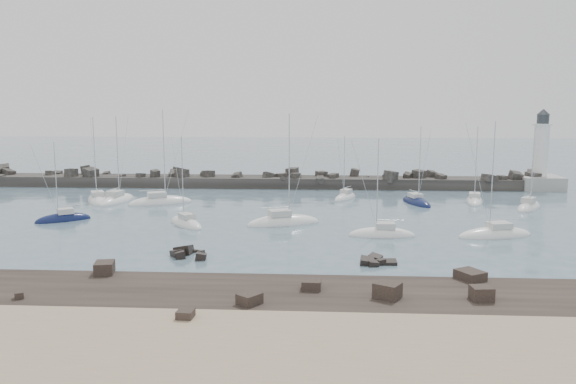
% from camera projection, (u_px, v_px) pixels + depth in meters
% --- Properties ---
extents(ground, '(400.00, 400.00, 0.00)m').
position_uv_depth(ground, '(242.00, 234.00, 63.40)').
color(ground, slate).
rests_on(ground, ground).
extents(sand_strip, '(140.00, 14.00, 1.00)m').
position_uv_depth(sand_strip, '(163.00, 362.00, 31.83)').
color(sand_strip, tan).
rests_on(sand_strip, ground).
extents(rock_shelf, '(140.00, 12.83, 1.83)m').
position_uv_depth(rock_shelf, '(198.00, 301.00, 41.70)').
color(rock_shelf, black).
rests_on(rock_shelf, ground).
extents(rock_cluster_near, '(3.96, 3.94, 1.82)m').
position_uv_depth(rock_cluster_near, '(186.00, 254.00, 54.55)').
color(rock_cluster_near, black).
rests_on(rock_cluster_near, ground).
extents(rock_cluster_far, '(3.52, 3.28, 1.42)m').
position_uv_depth(rock_cluster_far, '(376.00, 263.00, 51.69)').
color(rock_cluster_far, black).
rests_on(rock_cluster_far, ground).
extents(breakwater, '(115.00, 7.54, 5.09)m').
position_uv_depth(breakwater, '(230.00, 184.00, 101.27)').
color(breakwater, '#2B2926').
rests_on(breakwater, ground).
extents(lighthouse, '(7.00, 7.00, 14.60)m').
position_uv_depth(lighthouse, '(539.00, 171.00, 97.75)').
color(lighthouse, '#999994').
rests_on(lighthouse, ground).
extents(sailboat_1, '(6.51, 8.94, 13.77)m').
position_uv_depth(sailboat_1, '(98.00, 201.00, 84.98)').
color(sailboat_1, white).
rests_on(sailboat_1, ground).
extents(sailboat_2, '(6.73, 5.59, 10.90)m').
position_uv_depth(sailboat_2, '(63.00, 220.00, 70.87)').
color(sailboat_2, '#101943').
rests_on(sailboat_2, ground).
extents(sailboat_3, '(4.31, 9.08, 13.90)m').
position_uv_depth(sailboat_3, '(117.00, 201.00, 84.72)').
color(sailboat_3, white).
rests_on(sailboat_3, ground).
extents(sailboat_4, '(9.83, 6.71, 14.98)m').
position_uv_depth(sailboat_4, '(160.00, 203.00, 83.26)').
color(sailboat_4, white).
rests_on(sailboat_4, ground).
extents(sailboat_5, '(6.37, 7.14, 11.68)m').
position_uv_depth(sailboat_5, '(186.00, 224.00, 68.35)').
color(sailboat_5, white).
rests_on(sailboat_5, ground).
extents(sailboat_6, '(4.80, 6.91, 10.72)m').
position_uv_depth(sailboat_6, '(345.00, 198.00, 87.77)').
color(sailboat_6, white).
rests_on(sailboat_6, ground).
extents(sailboat_7, '(9.61, 5.91, 14.60)m').
position_uv_depth(sailboat_7, '(283.00, 223.00, 68.79)').
color(sailboat_7, white).
rests_on(sailboat_7, ground).
extents(sailboat_8, '(4.56, 8.18, 12.35)m').
position_uv_depth(sailboat_8, '(416.00, 203.00, 83.41)').
color(sailboat_8, '#101943').
rests_on(sailboat_8, ground).
extents(sailboat_9, '(7.43, 2.36, 11.83)m').
position_uv_depth(sailboat_9, '(382.00, 235.00, 62.50)').
color(sailboat_9, white).
rests_on(sailboat_9, ground).
extents(sailboat_10, '(4.22, 8.11, 12.28)m').
position_uv_depth(sailboat_10, '(474.00, 201.00, 84.52)').
color(sailboat_10, white).
rests_on(sailboat_10, ground).
extents(sailboat_11, '(9.15, 4.79, 13.77)m').
position_uv_depth(sailboat_11, '(495.00, 235.00, 62.32)').
color(sailboat_11, white).
rests_on(sailboat_11, ground).
extents(sailboat_12, '(6.29, 7.71, 12.36)m').
position_uv_depth(sailboat_12, '(529.00, 208.00, 79.17)').
color(sailboat_12, white).
rests_on(sailboat_12, ground).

